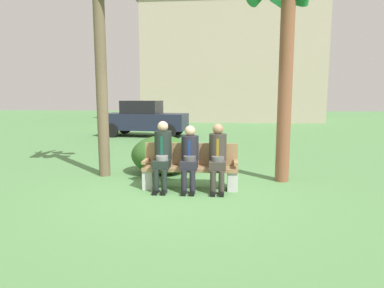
% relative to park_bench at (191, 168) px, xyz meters
% --- Properties ---
extents(ground_plane, '(80.00, 80.00, 0.00)m').
position_rel_park_bench_xyz_m(ground_plane, '(-0.20, -0.26, -0.42)').
color(ground_plane, '#53864B').
extents(park_bench, '(1.88, 0.44, 0.90)m').
position_rel_park_bench_xyz_m(park_bench, '(0.00, 0.00, 0.00)').
color(park_bench, '#99754C').
rests_on(park_bench, ground).
extents(seated_man_left, '(0.34, 0.72, 1.35)m').
position_rel_park_bench_xyz_m(seated_man_left, '(-0.55, -0.13, 0.33)').
color(seated_man_left, '#1E2823').
rests_on(seated_man_left, ground).
extents(seated_man_middle, '(0.34, 0.72, 1.27)m').
position_rel_park_bench_xyz_m(seated_man_middle, '(-0.01, -0.13, 0.29)').
color(seated_man_middle, '#23232D').
rests_on(seated_man_middle, ground).
extents(seated_man_right, '(0.34, 0.72, 1.31)m').
position_rel_park_bench_xyz_m(seated_man_right, '(0.54, -0.13, 0.31)').
color(seated_man_right, '#38332D').
rests_on(seated_man_right, ground).
extents(palm_tree_tall, '(1.69, 1.74, 5.03)m').
position_rel_park_bench_xyz_m(palm_tree_tall, '(1.94, 0.77, 3.24)').
color(palm_tree_tall, brown).
rests_on(palm_tree_tall, ground).
extents(shrub_near_bench, '(1.46, 1.34, 0.91)m').
position_rel_park_bench_xyz_m(shrub_near_bench, '(-0.80, 1.23, 0.04)').
color(shrub_near_bench, '#2D5821').
rests_on(shrub_near_bench, ground).
extents(parked_car_near, '(4.04, 2.05, 1.68)m').
position_rel_park_bench_xyz_m(parked_car_near, '(-3.00, 8.84, 0.42)').
color(parked_car_near, '#1E2338').
rests_on(parked_car_near, ground).
extents(building_backdrop, '(14.04, 7.66, 9.33)m').
position_rel_park_bench_xyz_m(building_backdrop, '(1.36, 21.19, 4.27)').
color(building_backdrop, '#AD9F8A').
rests_on(building_backdrop, ground).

